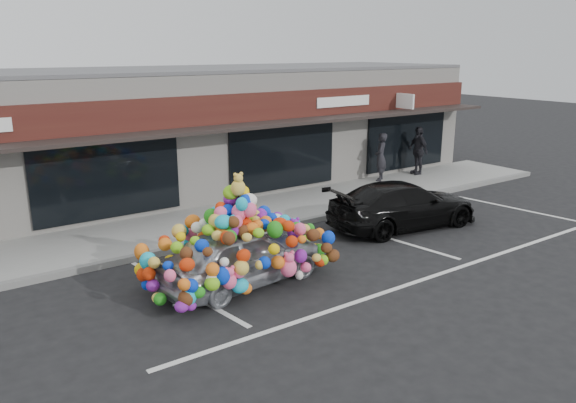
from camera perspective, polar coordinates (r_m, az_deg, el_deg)
ground at (r=13.60m, az=2.23°, el=-6.16°), size 90.00×90.00×0.00m
shop_building at (r=20.22m, az=-12.45°, el=6.97°), size 24.00×7.20×4.31m
sidewalk at (r=16.75m, az=-6.08°, el=-1.79°), size 26.00×3.00×0.15m
kerb at (r=15.51m, az=-3.37°, el=-3.13°), size 26.00×0.18×0.16m
parking_stripe_left at (r=12.24m, az=-10.52°, el=-8.92°), size 0.73×4.37×0.01m
parking_stripe_mid at (r=15.49m, az=10.07°, el=-3.65°), size 0.73×4.37×0.01m
parking_stripe_right at (r=19.55m, az=21.35°, el=-0.49°), size 0.73×4.37×0.01m
lane_line at (r=13.37m, az=15.23°, el=-7.09°), size 14.00×0.12×0.01m
toy_car at (r=12.14m, az=-4.81°, el=-4.81°), size 2.80×4.27×2.38m
black_sedan at (r=16.32m, az=11.63°, el=-0.34°), size 2.40×4.74×1.32m
pedestrian_a at (r=21.31m, az=9.39°, el=4.49°), size 0.78×0.75×1.79m
pedestrian_c at (r=22.73m, az=13.07°, el=5.08°), size 1.17×0.67×1.88m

